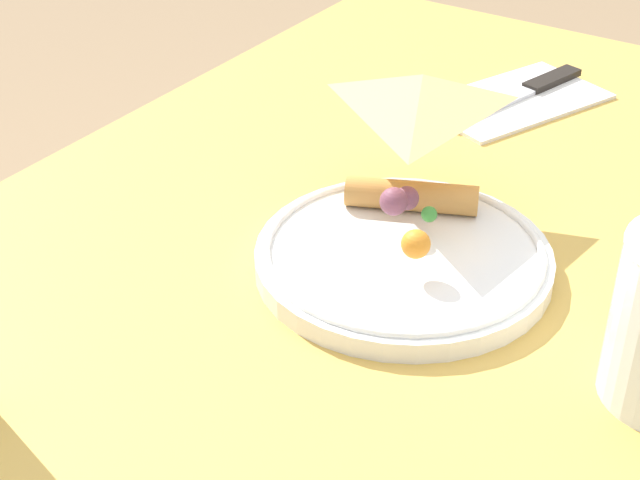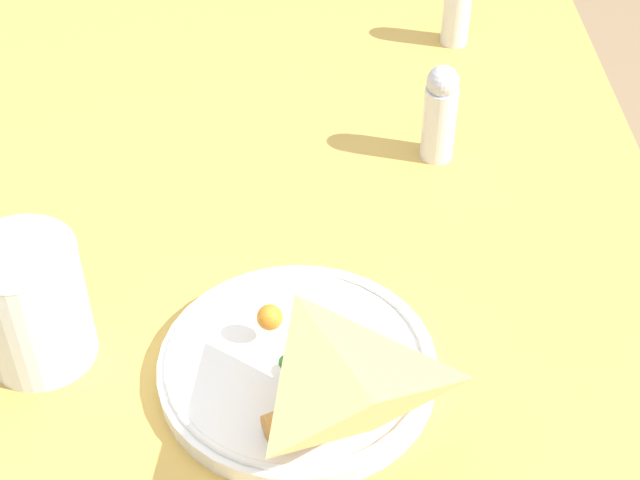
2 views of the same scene
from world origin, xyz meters
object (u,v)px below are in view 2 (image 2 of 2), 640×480
dining_table (201,376)px  plate_pizza (299,364)px  milk_glass (32,308)px  salt_shaker (440,113)px  pepper_shaker (457,6)px

dining_table → plate_pizza: bearing=-131.0°
milk_glass → salt_shaker: (0.26, -0.35, 0.00)m
dining_table → plate_pizza: plate_pizza is taller
salt_shaker → pepper_shaker: 0.23m
milk_glass → pepper_shaker: 0.63m
milk_glass → salt_shaker: size_ratio=1.06×
plate_pizza → pepper_shaker: size_ratio=2.38×
dining_table → plate_pizza: 0.16m
milk_glass → dining_table: bearing=-68.4°
dining_table → milk_glass: milk_glass is taller
plate_pizza → milk_glass: (0.03, 0.21, 0.04)m
pepper_shaker → milk_glass: bearing=140.5°
pepper_shaker → plate_pizza: bearing=159.8°
dining_table → salt_shaker: salt_shaker is taller
dining_table → pepper_shaker: 0.54m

